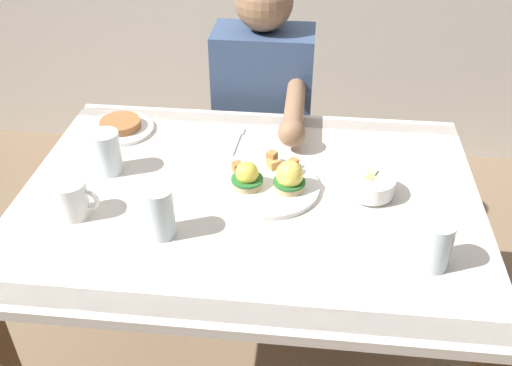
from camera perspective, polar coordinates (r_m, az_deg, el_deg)
name	(u,v)px	position (r m, az deg, el deg)	size (l,w,h in m)	color
dining_table	(249,226)	(1.55, -0.72, -4.37)	(1.20, 0.90, 0.74)	silver
eggs_benedict_plate	(270,181)	(1.49, 1.42, 0.16)	(0.27, 0.27, 0.09)	white
fruit_bowl	(371,186)	(1.49, 11.48, -0.26)	(0.12, 0.12, 0.06)	white
coffee_mug	(73,198)	(1.46, -17.93, -1.46)	(0.11, 0.08, 0.09)	white
fork	(237,140)	(1.71, -1.91, 4.37)	(0.03, 0.16, 0.00)	silver
water_glass_near	(160,215)	(1.34, -9.62, -3.18)	(0.07, 0.07, 0.13)	silver
water_glass_far	(434,246)	(1.31, 17.44, -6.01)	(0.08, 0.08, 0.12)	silver
water_glass_extra	(107,154)	(1.60, -14.72, 2.82)	(0.08, 0.08, 0.12)	silver
side_plate	(121,127)	(1.80, -13.42, 5.50)	(0.20, 0.20, 0.04)	white
diner_person	(263,115)	(2.04, 0.73, 6.85)	(0.34, 0.54, 1.14)	#33333D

